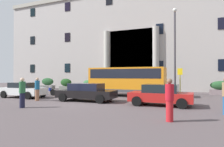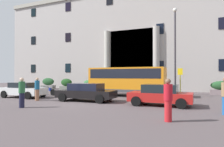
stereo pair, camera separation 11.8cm
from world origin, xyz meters
The scene contains 17 objects.
ground_plane centered at (0.00, 0.00, -0.06)m, with size 80.00×64.00×0.12m, color #524749.
office_building_facade centered at (0.00, 17.48, 7.05)m, with size 43.26×9.66×14.11m.
orange_minibus centered at (1.72, 5.50, 1.60)m, with size 7.04×2.82×2.66m.
bus_stop_sign centered at (6.33, 6.93, 1.60)m, with size 0.44×0.08×2.58m.
hedge_planter_east centered at (10.00, 10.45, 0.67)m, with size 2.15×0.84×1.38m.
hedge_planter_far_west centered at (-5.06, 10.20, 0.67)m, with size 1.67×0.87×1.38m.
hedge_planter_far_east centered at (-11.93, 10.40, 0.77)m, with size 2.10×0.76×1.59m.
hedge_planter_west centered at (2.72, 10.85, 0.65)m, with size 1.83×0.97×1.34m.
hedge_planter_entrance_left centered at (-8.58, 10.13, 0.73)m, with size 1.76×0.80×1.52m.
parked_sedan_far centered at (0.12, 0.69, 0.69)m, with size 4.48×2.11×1.34m.
parked_compact_extra centered at (-6.18, 0.69, 0.69)m, with size 3.97×2.03×1.32m.
white_taxi_kerbside centered at (5.62, 0.62, 0.69)m, with size 3.92×1.97×1.35m.
scooter_by_planter centered at (-5.78, 3.14, 0.46)m, with size 2.09×0.55×0.89m.
pedestrian_man_red_shirt centered at (-3.49, -0.54, 0.89)m, with size 0.36×0.36×1.76m.
pedestrian_man_crossing centered at (-1.81, -3.53, 0.91)m, with size 0.36×0.36×1.79m.
pedestrian_woman_dark_dress centered at (6.73, -3.81, 0.91)m, with size 0.36×0.36×1.79m.
lamppost_plaza_centre centered at (5.75, 8.36, 4.97)m, with size 0.40×0.40×8.66m.
Camera 2 is at (7.91, -12.42, 1.91)m, focal length 32.31 mm.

